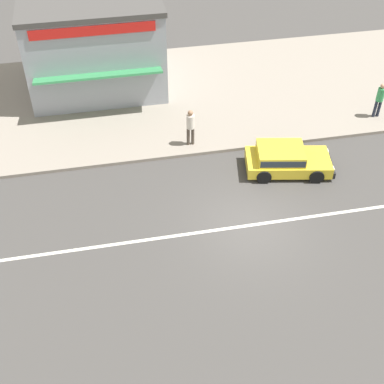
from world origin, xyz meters
The scene contains 7 objects.
ground_plane centered at (0.00, 0.00, 0.00)m, with size 160.00×160.00×0.00m, color #423F3D.
lane_centre_stripe centered at (0.00, 0.00, 0.00)m, with size 50.40×0.14×0.01m, color silver.
kerb_strip centered at (0.00, 9.58, 0.07)m, with size 68.00×10.00×0.15m, color gray.
hatchback_yellow_1 centered at (2.31, 2.91, 0.59)m, with size 3.79×2.30×1.10m.
pedestrian_near_clock centered at (7.76, 5.78, 1.16)m, with size 0.34×0.34×1.72m.
pedestrian_by_shop centered at (-1.21, 5.28, 1.15)m, with size 0.34×0.34×1.72m.
shopfront_corner_warung centered at (-4.80, 11.50, 2.43)m, with size 6.51×6.33×4.55m.
Camera 1 is at (-4.84, -13.48, 14.00)m, focal length 50.00 mm.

